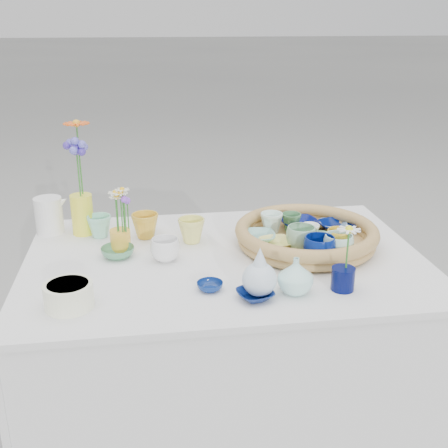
{
  "coord_description": "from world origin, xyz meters",
  "views": [
    {
      "loc": [
        -0.24,
        -1.62,
        1.49
      ],
      "look_at": [
        0.0,
        0.02,
        0.87
      ],
      "focal_mm": 45.0,
      "sensor_mm": 36.0,
      "label": 1
    }
  ],
  "objects": [
    {
      "name": "ground",
      "position": [
        0.0,
        0.0,
        0.0
      ],
      "size": [
        80.0,
        80.0,
        0.0
      ],
      "primitive_type": "plane",
      "color": "gray"
    },
    {
      "name": "display_table",
      "position": [
        0.0,
        0.0,
        0.0
      ],
      "size": [
        1.26,
        0.86,
        0.77
      ],
      "primitive_type": null,
      "color": "silver",
      "rests_on": "ground"
    },
    {
      "name": "wicker_tray",
      "position": [
        0.28,
        0.05,
        0.8
      ],
      "size": [
        0.47,
        0.47,
        0.08
      ],
      "primitive_type": null,
      "color": "olive",
      "rests_on": "display_table"
    },
    {
      "name": "tray_ceramic_0",
      "position": [
        0.29,
        0.17,
        0.8
      ],
      "size": [
        0.14,
        0.14,
        0.03
      ],
      "primitive_type": "imported",
      "rotation": [
        0.0,
        0.0,
        0.11
      ],
      "color": "#01094F",
      "rests_on": "wicker_tray"
    },
    {
      "name": "tray_ceramic_1",
      "position": [
        0.41,
        0.13,
        0.8
      ],
      "size": [
        0.14,
        0.14,
        0.03
      ],
      "primitive_type": "imported",
      "rotation": [
        0.0,
        0.0,
        0.21
      ],
      "color": "#000C46",
      "rests_on": "wicker_tray"
    },
    {
      "name": "tray_ceramic_2",
      "position": [
        0.36,
        -0.03,
        0.82
      ],
      "size": [
        0.09,
        0.09,
        0.07
      ],
      "primitive_type": "imported",
      "rotation": [
        0.0,
        0.0,
        -0.06
      ],
      "color": "yellow",
      "rests_on": "wicker_tray"
    },
    {
      "name": "tray_ceramic_3",
      "position": [
        0.3,
        0.01,
        0.8
      ],
      "size": [
        0.14,
        0.14,
        0.03
      ],
      "primitive_type": "imported",
      "rotation": [
        0.0,
        0.0,
        -0.1
      ],
      "color": "#65A575",
      "rests_on": "wicker_tray"
    },
    {
      "name": "tray_ceramic_4",
      "position": [
        0.24,
        -0.01,
        0.82
      ],
      "size": [
        0.11,
        0.11,
        0.08
      ],
      "primitive_type": "imported",
      "rotation": [
        0.0,
        0.0,
        -0.2
      ],
      "color": "#86B792",
      "rests_on": "wicker_tray"
    },
    {
      "name": "tray_ceramic_5",
      "position": [
        0.12,
        0.07,
        0.8
      ],
      "size": [
        0.13,
        0.13,
        0.03
      ],
      "primitive_type": "imported",
      "rotation": [
        0.0,
        0.0,
        -0.1
      ],
      "color": "#7BBAB1",
      "rests_on": "wicker_tray"
    },
    {
      "name": "tray_ceramic_6",
      "position": [
        0.18,
        0.14,
        0.82
      ],
      "size": [
        0.09,
        0.09,
        0.07
      ],
      "primitive_type": "imported",
      "rotation": [
        0.0,
        0.0,
        -0.26
      ],
      "color": "white",
      "rests_on": "wicker_tray"
    },
    {
      "name": "tray_ceramic_7",
      "position": [
        0.29,
        0.05,
        0.81
      ],
      "size": [
        0.07,
        0.07,
        0.06
      ],
      "primitive_type": "imported",
      "rotation": [
        0.0,
        0.0,
        -0.06
      ],
      "color": "white",
      "rests_on": "wicker_tray"
    },
    {
      "name": "tray_ceramic_8",
      "position": [
        0.41,
        0.15,
        0.8
      ],
      "size": [
        0.12,
        0.12,
        0.02
      ],
      "primitive_type": "imported",
      "rotation": [
        0.0,
        0.0,
        -0.23
      ],
      "color": "#769CC7",
      "rests_on": "wicker_tray"
    },
    {
      "name": "tray_ceramic_9",
      "position": [
        0.27,
        -0.11,
        0.82
      ],
      "size": [
        0.13,
        0.13,
        0.08
      ],
      "primitive_type": "imported",
      "rotation": [
        0.0,
        0.0,
        0.35
      ],
      "color": "navy",
      "rests_on": "wicker_tray"
    },
    {
      "name": "tray_ceramic_10",
      "position": [
        0.17,
        0.01,
        0.8
      ],
      "size": [
        0.12,
        0.12,
        0.03
      ],
      "primitive_type": "imported",
      "rotation": [
        0.0,
        0.0,
        0.16
      ],
      "color": "#DED569",
      "rests_on": "wicker_tray"
    },
    {
      "name": "tray_ceramic_11",
      "position": [
        0.34,
        -0.09,
        0.82
      ],
      "size": [
        0.11,
        0.11,
        0.07
      ],
      "primitive_type": "imported",
      "rotation": [
        0.0,
        0.0,
        0.23
      ],
      "color": "#A8DBD0",
      "rests_on": "wicker_tray"
    },
    {
      "name": "tray_ceramic_12",
      "position": [
        0.25,
        0.15,
        0.81
      ],
      "size": [
        0.08,
        0.08,
        0.06
      ],
      "primitive_type": "imported",
      "rotation": [
        0.0,
        0.0,
        0.23
      ],
      "color": "#437A4B",
      "rests_on": "wicker_tray"
    },
    {
      "name": "loose_ceramic_0",
      "position": [
        -0.25,
        0.21,
        0.81
      ],
      "size": [
        0.1,
        0.1,
        0.09
      ],
      "primitive_type": "imported",
      "rotation": [
        0.0,
        0.0,
        0.11
      ],
      "color": "gold",
      "rests_on": "display_table"
    },
    {
      "name": "loose_ceramic_1",
      "position": [
        -0.09,
        0.14,
        0.81
      ],
      "size": [
        0.09,
        0.09,
        0.08
      ],
      "primitive_type": "imported",
      "rotation": [
        0.0,
        0.0,
        0.0
      ],
      "color": "#E7E46C",
      "rests_on": "display_table"
    },
    {
      "name": "loose_ceramic_2",
      "position": [
        -0.34,
        0.05,
        0.78
      ],
      "size": [
        0.14,
        0.14,
        0.03
      ],
      "primitive_type": "imported",
      "rotation": [
        0.0,
        0.0,
        -0.42
      ],
      "color": "#4C8A62",
      "rests_on": "display_table"
    },
    {
      "name": "loose_ceramic_3",
      "position": [
        -0.19,
        0.0,
        0.8
      ],
      "size": [
        0.12,
        0.12,
        0.07
      ],
      "primitive_type": "imported",
      "rotation": [
        0.0,
        0.0,
        -0.34
      ],
      "color": "white",
      "rests_on": "display_table"
    },
    {
      "name": "loose_ceramic_4",
      "position": [
        -0.07,
        -0.22,
        0.78
      ],
      "size": [
        0.08,
        0.08,
        0.02
      ],
      "primitive_type": "imported",
      "rotation": [
        0.0,
        0.0,
        0.03
      ],
      "color": "navy",
      "rests_on": "display_table"
    },
    {
      "name": "loose_ceramic_5",
      "position": [
        -0.4,
        0.24,
        0.8
      ],
      "size": [
        0.09,
        0.09,
        0.08
      ],
      "primitive_type": "imported",
      "rotation": [
        0.0,
        0.0,
        0.02
      ],
      "color": "#87D7B7",
      "rests_on": "display_table"
    },
    {
      "name": "loose_ceramic_6",
      "position": [
        0.04,
        -0.29,
        0.78
      ],
      "size": [
        0.12,
        0.12,
        0.02
      ],
      "primitive_type": "imported",
      "rotation": [
        0.0,
        0.0,
        0.27
      ],
      "color": "#091A53",
      "rests_on": "display_table"
    },
    {
      "name": "fluted_bowl",
      "position": [
        -0.45,
        -0.26,
        0.8
      ],
      "size": [
        0.14,
        0.14,
        0.07
      ],
      "primitive_type": null,
      "rotation": [
        0.0,
        0.0,
        0.1
      ],
      "color": "white",
      "rests_on": "display_table"
    },
    {
      "name": "bud_vase_paleblue",
      "position": [
        0.06,
        -0.27,
        0.84
      ],
      "size": [
        0.13,
        0.13,
        0.15
      ],
      "primitive_type": null,
      "rotation": [
        0.0,
        0.0,
        -0.43
      ],
      "color": "silver",
      "rests_on": "display_table"
    },
    {
      "name": "bud_vase_seafoam",
      "position": [
        0.16,
        -0.27,
        0.82
      ],
      "size": [
        0.13,
        0.13,
        0.1
      ],
      "primitive_type": "imported",
      "rotation": [
        0.0,
        0.0,
        0.36
      ],
      "color": "#B3ECE3",
      "rests_on": "display_table"
    },
    {
      "name": "bud_vase_cobalt",
      "position": [
        0.29,
        -0.27,
        0.8
      ],
      "size": [
        0.08,
        0.08,
        0.07
      ],
      "primitive_type": "cylinder",
      "rotation": [
        0.0,
        0.0,
        -0.2
      ],
      "color": "#02083C",
      "rests_on": "display_table"
    },
    {
      "name": "single_daisy",
      "position": [
        0.3,
        -0.27,
        0.89
      ],
      "size": [
        0.09,
        0.09,
        0.13
      ],
      "primitive_type": null,
      "rotation": [
        0.0,
        0.0,
        -0.2
      ],
      "color": "white",
      "rests_on": "bud_vase_cobalt"
    },
    {
      "name": "tall_vase_yellow",
      "position": [
        -0.46,
        0.28,
        0.84
      ],
      "size": [
        0.08,
        0.08,
        0.14
      ],
      "primitive_type": "cylinder",
      "rotation": [
        0.0,
        0.0,
        0.0
      ],
      "color": "yellow",
      "rests_on": "display_table"
    },
    {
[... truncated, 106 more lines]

